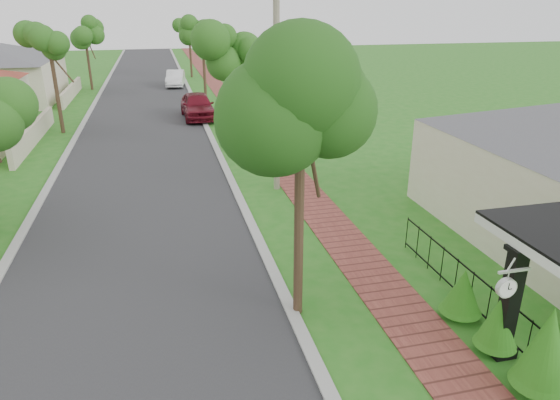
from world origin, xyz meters
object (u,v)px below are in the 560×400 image
object	(u,v)px
utility_pole	(277,87)
station_clock	(507,286)
parked_car_white	(175,79)
near_tree	(301,116)
porch_post	(508,308)
parked_car_red	(198,106)

from	to	relation	value
utility_pole	station_clock	bearing A→B (deg)	-81.23
parked_car_white	near_tree	distance (m)	36.89
utility_pole	station_clock	distance (m)	11.72
parked_car_white	near_tree	xyz separation A→B (m)	(1.16, -36.64, 4.07)
porch_post	station_clock	bearing A→B (deg)	-140.83
porch_post	parked_car_red	distance (m)	25.38
parked_car_white	station_clock	size ratio (longest dim) A/B	6.16
near_tree	utility_pole	distance (m)	8.66
parked_car_white	utility_pole	world-z (taller)	utility_pole
parked_car_red	near_tree	world-z (taller)	near_tree
parked_car_red	parked_car_white	bearing A→B (deg)	91.10
utility_pole	near_tree	bearing A→B (deg)	-100.01
porch_post	station_clock	world-z (taller)	porch_post
parked_car_red	near_tree	size ratio (longest dim) A/B	0.81
near_tree	porch_post	bearing A→B (deg)	-33.69
porch_post	utility_pole	world-z (taller)	utility_pole
porch_post	utility_pole	size ratio (longest dim) A/B	0.32
porch_post	near_tree	size ratio (longest dim) A/B	0.42
parked_car_white	station_clock	bearing A→B (deg)	-76.87
parked_car_red	porch_post	bearing A→B (deg)	-82.58
porch_post	station_clock	size ratio (longest dim) A/B	3.70
parked_car_white	station_clock	xyz separation A→B (m)	(4.42, -39.54, 1.26)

